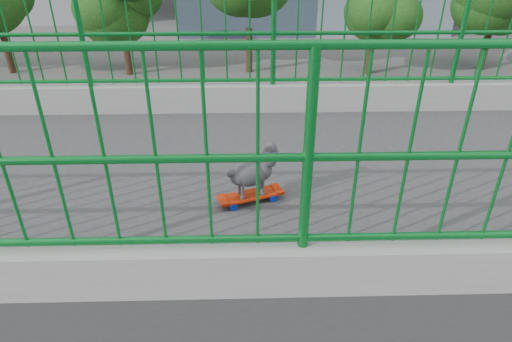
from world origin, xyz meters
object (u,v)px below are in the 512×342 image
at_px(car_2, 57,156).
at_px(car_4, 218,100).
at_px(poodle, 253,171).
at_px(car_3, 236,122).
at_px(skateboard, 251,196).

bearing_deg(car_2, car_4, -43.48).
xyz_separation_m(poodle, car_3, (-16.09, -0.47, -6.46)).
distance_m(skateboard, car_4, 20.37).
distance_m(skateboard, car_3, 17.28).
bearing_deg(car_4, car_3, -162.28).
bearing_deg(poodle, skateboard, -90.00).
height_order(skateboard, car_3, skateboard).
bearing_deg(car_4, skateboard, -175.63).
xyz_separation_m(skateboard, car_2, (-12.90, -7.54, -6.26)).
relative_size(poodle, car_3, 0.08).
relative_size(poodle, car_2, 0.07).
xyz_separation_m(car_2, car_3, (-3.20, 7.09, 0.01)).
xyz_separation_m(skateboard, car_4, (-19.30, -1.47, -6.36)).
height_order(poodle, car_3, poodle).
relative_size(skateboard, poodle, 1.24).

